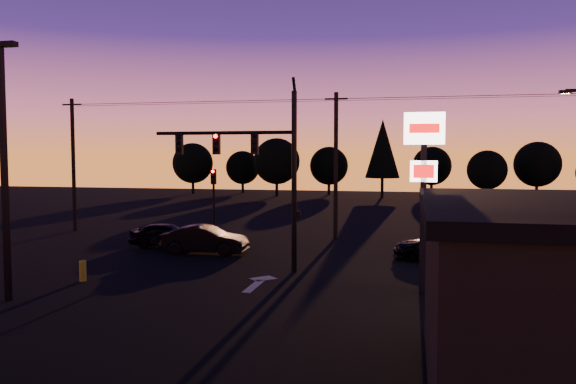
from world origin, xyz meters
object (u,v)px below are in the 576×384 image
Objects in this scene: car_left at (167,235)px; suv_parked at (530,296)px; secondary_signal at (214,194)px; car_mid at (205,240)px; bollard at (83,271)px; traffic_signal_mast at (259,161)px; car_right at (445,246)px; parking_lot_light at (4,153)px; pylon_sign at (424,163)px.

car_left is 20.11m from suv_parked.
car_mid is at bearing -76.64° from secondary_signal.
secondary_signal is 0.82× the size of suv_parked.
car_left is at bearing 91.69° from bollard.
traffic_signal_mast reaches higher than car_mid.
secondary_signal is 11.54m from bollard.
car_right is at bearing 27.98° from bollard.
parking_lot_light is 15.19m from pylon_sign.
traffic_signal_mast is at bearing -133.02° from car_mid.
parking_lot_light is (-2.50, -14.49, 2.41)m from secondary_signal.
pylon_sign is 1.28× the size of suv_parked.
traffic_signal_mast reaches higher than secondary_signal.
traffic_signal_mast is 6.75m from car_mid.
traffic_signal_mast is 10.06× the size of bollard.
secondary_signal is 0.96× the size of car_mid.
secondary_signal is at bearing 80.21° from parking_lot_light.
pylon_sign is 7.97× the size of bollard.
pylon_sign reaches higher than car_mid.
traffic_signal_mast is 9.46m from car_left.
car_left is at bearing 151.64° from pylon_sign.
traffic_signal_mast reaches higher than pylon_sign.
car_mid is 0.85× the size of suv_parked.
parking_lot_light is 1.72× the size of suv_parked.
parking_lot_light reaches higher than bollard.
secondary_signal reaches higher than car_right.
secondary_signal is 15.75m from pylon_sign.
pylon_sign is at bearing -19.36° from traffic_signal_mast.
secondary_signal is 3.81m from car_left.
car_mid is 0.89× the size of car_right.
pylon_sign is (7.10, -2.49, -0.02)m from traffic_signal_mast.
car_mid reaches higher than car_right.
car_mid reaches higher than suv_parked.
suv_parked is (16.93, -1.76, 0.31)m from bollard.
parking_lot_light is at bearing 172.99° from car_left.
car_mid is at bearing 138.36° from traffic_signal_mast.
secondary_signal reaches higher than bollard.
suv_parked reaches higher than car_left.
pylon_sign is 6.06m from suv_parked.
car_left is at bearing 60.96° from car_mid.
pylon_sign is (12.00, -9.99, 2.05)m from secondary_signal.
traffic_signal_mast is 10.19m from parking_lot_light.
pylon_sign reaches higher than suv_parked.
secondary_signal is 0.64× the size of pylon_sign.
suv_parked is (10.38, -5.42, -4.20)m from traffic_signal_mast.
car_left is at bearing 143.64° from traffic_signal_mast.
car_left is at bearing 113.89° from suv_parked.
parking_lot_light is 5.94m from bollard.
secondary_signal is at bearing 81.56° from bollard.
bollard is at bearing -58.08° from car_right.
car_right is (1.23, 6.74, -4.18)m from pylon_sign.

